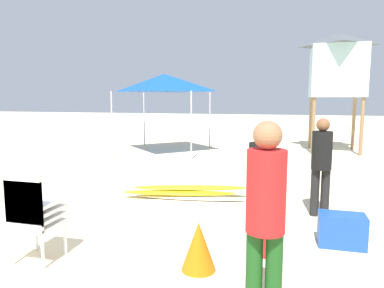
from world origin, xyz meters
TOP-DOWN VIEW (x-y plane):
  - ground at (0.00, 0.00)m, footprint 80.00×80.00m
  - stacked_plastic_chairs at (0.28, 0.18)m, footprint 0.48×0.48m
  - surfboard_pile at (1.28, 3.25)m, footprint 2.44×0.92m
  - lifeguard_near_left at (2.85, 1.05)m, footprint 0.32×0.32m
  - lifeguard_near_center at (3.68, 2.85)m, footprint 0.32×0.32m
  - lifeguard_near_right at (2.97, -0.34)m, footprint 0.32×0.32m
  - popup_canopy at (-1.17, 8.89)m, footprint 2.80×2.80m
  - lifeguard_tower at (4.78, 10.62)m, footprint 1.98×1.98m
  - traffic_cone_near at (2.20, 0.52)m, footprint 0.39×0.39m
  - cooler_box at (3.86, 1.65)m, footprint 0.59×0.34m

SIDE VIEW (x-z plane):
  - ground at x=0.00m, z-range 0.00..0.00m
  - surfboard_pile at x=1.28m, z-range 0.00..0.24m
  - cooler_box at x=3.86m, z-range 0.00..0.43m
  - traffic_cone_near at x=2.20m, z-range 0.00..0.56m
  - stacked_plastic_chairs at x=0.28m, z-range 0.10..1.21m
  - lifeguard_near_center at x=3.68m, z-range 0.12..1.74m
  - lifeguard_near_left at x=2.85m, z-range 0.12..1.74m
  - lifeguard_near_right at x=2.97m, z-range 0.14..1.90m
  - popup_canopy at x=-1.17m, z-range 1.08..3.88m
  - lifeguard_tower at x=4.78m, z-range 1.00..5.23m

